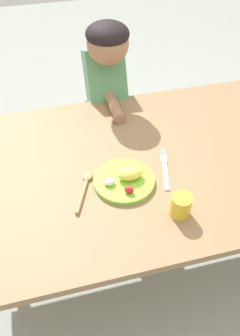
{
  "coord_description": "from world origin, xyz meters",
  "views": [
    {
      "loc": [
        -0.3,
        -0.97,
        1.62
      ],
      "look_at": [
        -0.06,
        -0.04,
        0.7
      ],
      "focal_mm": 37.25,
      "sensor_mm": 36.0,
      "label": 1
    }
  ],
  "objects_px": {
    "plate": "(125,179)",
    "spoon": "(85,187)",
    "person": "(106,104)",
    "fork": "(165,169)",
    "drinking_cup": "(181,206)"
  },
  "relations": [
    {
      "from": "person",
      "to": "spoon",
      "type": "bearing_deg",
      "value": 70.58
    },
    {
      "from": "plate",
      "to": "person",
      "type": "xyz_separation_m",
      "value": [
        0.07,
        0.64,
        -0.09
      ]
    },
    {
      "from": "fork",
      "to": "plate",
      "type": "bearing_deg",
      "value": 114.19
    },
    {
      "from": "plate",
      "to": "person",
      "type": "distance_m",
      "value": 0.65
    },
    {
      "from": "fork",
      "to": "spoon",
      "type": "xyz_separation_m",
      "value": [
        -0.32,
        -0.02,
        0.0
      ]
    },
    {
      "from": "fork",
      "to": "spoon",
      "type": "distance_m",
      "value": 0.32
    },
    {
      "from": "fork",
      "to": "spoon",
      "type": "relative_size",
      "value": 1.17
    },
    {
      "from": "spoon",
      "to": "person",
      "type": "height_order",
      "value": "person"
    },
    {
      "from": "fork",
      "to": "drinking_cup",
      "type": "distance_m",
      "value": 0.22
    },
    {
      "from": "plate",
      "to": "fork",
      "type": "distance_m",
      "value": 0.17
    },
    {
      "from": "fork",
      "to": "person",
      "type": "height_order",
      "value": "person"
    },
    {
      "from": "plate",
      "to": "drinking_cup",
      "type": "distance_m",
      "value": 0.24
    },
    {
      "from": "fork",
      "to": "drinking_cup",
      "type": "relative_size",
      "value": 2.81
    },
    {
      "from": "plate",
      "to": "person",
      "type": "relative_size",
      "value": 0.22
    },
    {
      "from": "plate",
      "to": "spoon",
      "type": "bearing_deg",
      "value": 176.98
    }
  ]
}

